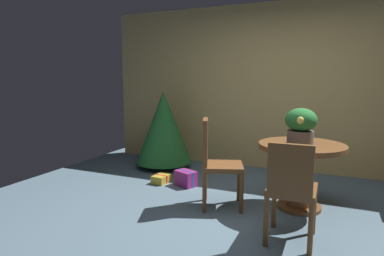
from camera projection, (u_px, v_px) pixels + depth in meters
ground_plane at (250, 224)px, 3.26m from camera, size 6.60×6.60×0.00m
back_wall_panel at (286, 88)px, 5.07m from camera, size 6.00×0.10×2.60m
round_dining_table at (301, 165)px, 3.59m from camera, size 0.93×0.93×0.74m
flower_vase at (301, 125)px, 3.48m from camera, size 0.33×0.34×0.39m
wooden_chair_left_near at (215, 159)px, 3.63m from camera, size 0.56×0.54×1.00m
wooden_chair_near at (291, 187)px, 2.79m from camera, size 0.41×0.45×0.91m
holiday_tree at (164, 127)px, 5.30m from camera, size 0.90×0.90×1.24m
gift_box_purple at (186, 178)px, 4.42m from camera, size 0.33×0.28×0.21m
gift_box_gold at (161, 179)px, 4.55m from camera, size 0.20×0.27×0.11m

